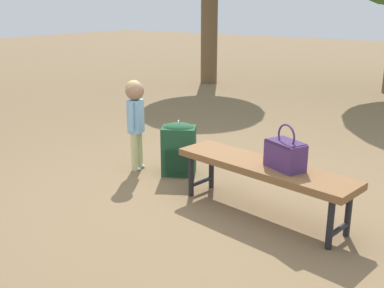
# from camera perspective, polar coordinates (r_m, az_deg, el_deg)

# --- Properties ---
(ground_plane) EXTENTS (40.00, 40.00, 0.00)m
(ground_plane) POSITION_cam_1_polar(r_m,az_deg,el_deg) (4.31, 2.50, -6.57)
(ground_plane) COLOR brown
(ground_plane) RESTS_ON ground
(park_bench) EXTENTS (1.64, 0.63, 0.45)m
(park_bench) POSITION_cam_1_polar(r_m,az_deg,el_deg) (3.89, 8.76, -3.21)
(park_bench) COLOR brown
(park_bench) RESTS_ON ground
(handbag) EXTENTS (0.37, 0.30, 0.37)m
(handbag) POSITION_cam_1_polar(r_m,az_deg,el_deg) (3.75, 11.39, -1.15)
(handbag) COLOR #4C2D66
(handbag) RESTS_ON park_bench
(child_standing) EXTENTS (0.20, 0.25, 0.96)m
(child_standing) POSITION_cam_1_polar(r_m,az_deg,el_deg) (4.89, -6.98, 4.08)
(child_standing) COLOR #CCCC8C
(child_standing) RESTS_ON ground
(backpack_large) EXTENTS (0.42, 0.40, 0.58)m
(backpack_large) POSITION_cam_1_polar(r_m,az_deg,el_deg) (4.80, -1.64, -0.40)
(backpack_large) COLOR #1E4C2D
(backpack_large) RESTS_ON ground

